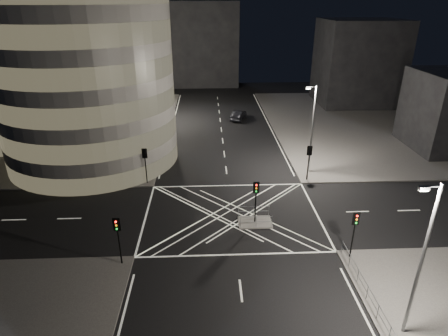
{
  "coord_description": "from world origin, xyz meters",
  "views": [
    {
      "loc": [
        -2.07,
        -30.03,
        18.5
      ],
      "look_at": [
        -0.53,
        4.03,
        3.0
      ],
      "focal_mm": 30.0,
      "sensor_mm": 36.0,
      "label": 1
    }
  ],
  "objects_px": {
    "traffic_signal_fl": "(145,159)",
    "street_lamp_left_near": "(144,121)",
    "central_island": "(255,222)",
    "traffic_signal_nr": "(355,226)",
    "traffic_signal_island": "(256,195)",
    "street_lamp_right_near": "(421,259)",
    "sedan": "(238,115)",
    "traffic_signal_fr": "(309,157)",
    "street_lamp_right_far": "(312,127)",
    "street_lamp_left_far": "(161,87)",
    "traffic_signal_nl": "(118,232)"
  },
  "relations": [
    {
      "from": "traffic_signal_fl",
      "to": "street_lamp_left_near",
      "type": "relative_size",
      "value": 0.4
    },
    {
      "from": "central_island",
      "to": "street_lamp_left_near",
      "type": "relative_size",
      "value": 0.3
    },
    {
      "from": "traffic_signal_nr",
      "to": "traffic_signal_island",
      "type": "xyz_separation_m",
      "value": [
        -6.8,
        5.3,
        0.0
      ]
    },
    {
      "from": "street_lamp_right_near",
      "to": "sedan",
      "type": "xyz_separation_m",
      "value": [
        -6.39,
        44.13,
        -4.76
      ]
    },
    {
      "from": "traffic_signal_fl",
      "to": "traffic_signal_nr",
      "type": "relative_size",
      "value": 1.0
    },
    {
      "from": "traffic_signal_fr",
      "to": "street_lamp_right_far",
      "type": "relative_size",
      "value": 0.4
    },
    {
      "from": "street_lamp_left_near",
      "to": "street_lamp_left_far",
      "type": "bearing_deg",
      "value": 90.0
    },
    {
      "from": "central_island",
      "to": "sedan",
      "type": "height_order",
      "value": "sedan"
    },
    {
      "from": "traffic_signal_fr",
      "to": "street_lamp_left_far",
      "type": "xyz_separation_m",
      "value": [
        -18.24,
        23.2,
        2.63
      ]
    },
    {
      "from": "traffic_signal_island",
      "to": "sedan",
      "type": "xyz_separation_m",
      "value": [
        1.05,
        31.63,
        -2.13
      ]
    },
    {
      "from": "street_lamp_left_far",
      "to": "street_lamp_left_near",
      "type": "bearing_deg",
      "value": -90.0
    },
    {
      "from": "traffic_signal_nr",
      "to": "street_lamp_left_near",
      "type": "height_order",
      "value": "street_lamp_left_near"
    },
    {
      "from": "street_lamp_left_near",
      "to": "sedan",
      "type": "distance_m",
      "value": 22.52
    },
    {
      "from": "sedan",
      "to": "street_lamp_right_far",
      "type": "bearing_deg",
      "value": 126.22
    },
    {
      "from": "traffic_signal_island",
      "to": "street_lamp_right_far",
      "type": "bearing_deg",
      "value": 54.7
    },
    {
      "from": "central_island",
      "to": "traffic_signal_fr",
      "type": "distance_m",
      "value": 11.1
    },
    {
      "from": "central_island",
      "to": "traffic_signal_nr",
      "type": "bearing_deg",
      "value": -37.93
    },
    {
      "from": "traffic_signal_fl",
      "to": "street_lamp_right_far",
      "type": "height_order",
      "value": "street_lamp_right_far"
    },
    {
      "from": "central_island",
      "to": "street_lamp_left_far",
      "type": "xyz_separation_m",
      "value": [
        -11.44,
        31.5,
        5.47
      ]
    },
    {
      "from": "street_lamp_left_near",
      "to": "sedan",
      "type": "xyz_separation_m",
      "value": [
        12.48,
        18.13,
        -4.76
      ]
    },
    {
      "from": "traffic_signal_fr",
      "to": "street_lamp_left_far",
      "type": "bearing_deg",
      "value": 128.17
    },
    {
      "from": "traffic_signal_nl",
      "to": "traffic_signal_island",
      "type": "distance_m",
      "value": 12.03
    },
    {
      "from": "traffic_signal_nr",
      "to": "street_lamp_right_near",
      "type": "height_order",
      "value": "street_lamp_right_near"
    },
    {
      "from": "street_lamp_left_far",
      "to": "street_lamp_right_near",
      "type": "xyz_separation_m",
      "value": [
        18.87,
        -44.0,
        0.0
      ]
    },
    {
      "from": "central_island",
      "to": "street_lamp_right_near",
      "type": "bearing_deg",
      "value": -59.25
    },
    {
      "from": "street_lamp_left_near",
      "to": "traffic_signal_nl",
      "type": "bearing_deg",
      "value": -88.06
    },
    {
      "from": "street_lamp_left_far",
      "to": "street_lamp_right_far",
      "type": "distance_m",
      "value": 28.23
    },
    {
      "from": "traffic_signal_fr",
      "to": "sedan",
      "type": "distance_m",
      "value": 24.12
    },
    {
      "from": "central_island",
      "to": "traffic_signal_fl",
      "type": "distance_m",
      "value": 13.91
    },
    {
      "from": "traffic_signal_nr",
      "to": "street_lamp_right_far",
      "type": "height_order",
      "value": "street_lamp_right_far"
    },
    {
      "from": "traffic_signal_fr",
      "to": "street_lamp_right_far",
      "type": "height_order",
      "value": "street_lamp_right_far"
    },
    {
      "from": "central_island",
      "to": "traffic_signal_nl",
      "type": "bearing_deg",
      "value": -153.86
    },
    {
      "from": "street_lamp_right_far",
      "to": "sedan",
      "type": "relative_size",
      "value": 2.11
    },
    {
      "from": "traffic_signal_nl",
      "to": "street_lamp_right_far",
      "type": "height_order",
      "value": "street_lamp_right_far"
    },
    {
      "from": "street_lamp_left_far",
      "to": "traffic_signal_nr",
      "type": "bearing_deg",
      "value": -63.64
    },
    {
      "from": "street_lamp_left_far",
      "to": "traffic_signal_fr",
      "type": "bearing_deg",
      "value": -51.83
    },
    {
      "from": "traffic_signal_nr",
      "to": "sedan",
      "type": "xyz_separation_m",
      "value": [
        -5.75,
        36.93,
        -2.13
      ]
    },
    {
      "from": "traffic_signal_fr",
      "to": "sedan",
      "type": "relative_size",
      "value": 0.84
    },
    {
      "from": "street_lamp_right_far",
      "to": "sedan",
      "type": "distance_m",
      "value": 22.58
    },
    {
      "from": "traffic_signal_island",
      "to": "street_lamp_left_near",
      "type": "distance_m",
      "value": 17.89
    },
    {
      "from": "sedan",
      "to": "street_lamp_right_near",
      "type": "bearing_deg",
      "value": 117.63
    },
    {
      "from": "sedan",
      "to": "street_lamp_left_far",
      "type": "bearing_deg",
      "value": 19.99
    },
    {
      "from": "traffic_signal_island",
      "to": "street_lamp_right_near",
      "type": "height_order",
      "value": "street_lamp_right_near"
    },
    {
      "from": "street_lamp_left_far",
      "to": "street_lamp_right_far",
      "type": "bearing_deg",
      "value": -48.06
    },
    {
      "from": "traffic_signal_island",
      "to": "street_lamp_left_near",
      "type": "bearing_deg",
      "value": 130.27
    },
    {
      "from": "street_lamp_left_near",
      "to": "street_lamp_right_far",
      "type": "bearing_deg",
      "value": -9.03
    },
    {
      "from": "central_island",
      "to": "traffic_signal_fl",
      "type": "bearing_deg",
      "value": 142.46
    },
    {
      "from": "traffic_signal_fr",
      "to": "traffic_signal_nr",
      "type": "xyz_separation_m",
      "value": [
        0.0,
        -13.6,
        0.0
      ]
    },
    {
      "from": "central_island",
      "to": "sedan",
      "type": "xyz_separation_m",
      "value": [
        1.05,
        31.63,
        0.71
      ]
    },
    {
      "from": "street_lamp_left_near",
      "to": "street_lamp_right_near",
      "type": "relative_size",
      "value": 1.0
    }
  ]
}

